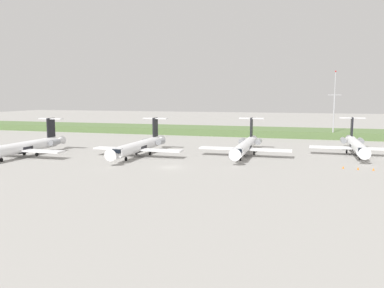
% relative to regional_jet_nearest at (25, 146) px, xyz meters
% --- Properties ---
extents(ground_plane, '(500.00, 500.00, 0.00)m').
position_rel_regional_jet_nearest_xyz_m(ground_plane, '(39.22, 26.21, -2.54)').
color(ground_plane, '#9E9B96').
extents(grass_berm, '(320.00, 20.00, 2.56)m').
position_rel_regional_jet_nearest_xyz_m(grass_berm, '(39.22, 69.81, -1.26)').
color(grass_berm, '#597542').
rests_on(grass_berm, ground).
extents(regional_jet_nearest, '(22.81, 31.00, 9.00)m').
position_rel_regional_jet_nearest_xyz_m(regional_jet_nearest, '(0.00, 0.00, 0.00)').
color(regional_jet_nearest, white).
rests_on(regional_jet_nearest, ground).
extents(regional_jet_second, '(22.81, 31.00, 9.00)m').
position_rel_regional_jet_nearest_xyz_m(regional_jet_second, '(26.68, 9.20, 0.00)').
color(regional_jet_second, white).
rests_on(regional_jet_second, ground).
extents(regional_jet_third, '(22.81, 31.00, 9.00)m').
position_rel_regional_jet_nearest_xyz_m(regional_jet_third, '(52.02, 17.06, 0.00)').
color(regional_jet_third, white).
rests_on(regional_jet_third, ground).
extents(regional_jet_fourth, '(22.81, 31.00, 9.00)m').
position_rel_regional_jet_nearest_xyz_m(regional_jet_fourth, '(78.83, 26.61, 0.00)').
color(regional_jet_fourth, white).
rests_on(regional_jet_fourth, ground).
extents(antenna_mast, '(4.40, 0.50, 23.38)m').
position_rel_regional_jet_nearest_xyz_m(antenna_mast, '(75.50, 60.57, 7.16)').
color(antenna_mast, '#B2B2B7').
rests_on(antenna_mast, ground).
extents(safety_cone_front_marker, '(0.44, 0.44, 0.55)m').
position_rel_regional_jet_nearest_xyz_m(safety_cone_front_marker, '(74.03, 5.07, -2.26)').
color(safety_cone_front_marker, orange).
rests_on(safety_cone_front_marker, ground).
extents(safety_cone_mid_marker, '(0.44, 0.44, 0.55)m').
position_rel_regional_jet_nearest_xyz_m(safety_cone_mid_marker, '(76.80, 4.49, -2.26)').
color(safety_cone_mid_marker, orange).
rests_on(safety_cone_mid_marker, ground).
extents(safety_cone_rear_marker, '(0.44, 0.44, 0.55)m').
position_rel_regional_jet_nearest_xyz_m(safety_cone_rear_marker, '(79.69, 4.52, -2.26)').
color(safety_cone_rear_marker, orange).
rests_on(safety_cone_rear_marker, ground).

